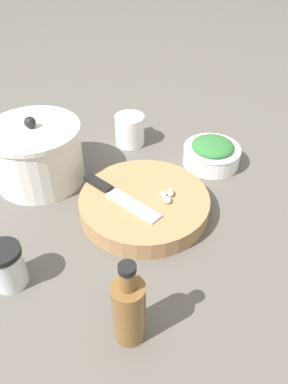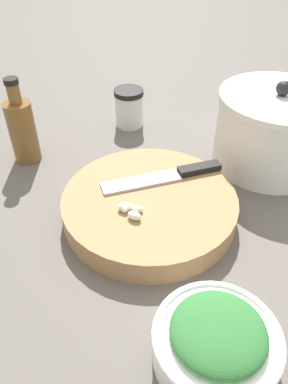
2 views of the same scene
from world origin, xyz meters
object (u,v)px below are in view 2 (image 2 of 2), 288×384
Objects in this scene: herb_bowl at (216,342)px; spice_jar at (129,108)px; stock_pot at (273,130)px; chef_knife at (170,175)px; cutting_board at (149,206)px; oil_bottle at (22,129)px; garlic_cloves at (130,210)px.

spice_jar is (-0.52, 0.31, 0.01)m from herb_bowl.
chef_knife is at bearing -104.32° from stock_pot.
spice_jar is at bearing 145.54° from cutting_board.
cutting_board is 3.35× the size of spice_jar.
stock_pot is at bearing 46.28° from oil_bottle.
herb_bowl is at bearing -5.02° from oil_bottle.
oil_bottle is at bearing -97.80° from spice_jar.
cutting_board is 0.31m from stock_pot.
oil_bottle is at bearing 174.98° from herb_bowl.
garlic_cloves is 0.30× the size of oil_bottle.
garlic_cloves is at bearing 164.36° from herb_bowl.
herb_bowl is 0.46m from stock_pot.
stock_pot reaches higher than chef_knife.
chef_knife is 0.12m from garlic_cloves.
stock_pot is (0.32, 0.11, 0.03)m from spice_jar.
spice_jar is at bearing 139.64° from garlic_cloves.
oil_bottle reaches higher than herb_bowl.
garlic_cloves is at bearing -80.20° from cutting_board.
garlic_cloves is 0.37m from spice_jar.
stock_pot is (0.04, 0.35, 0.03)m from garlic_cloves.
stock_pot reaches higher than spice_jar.
spice_jar reaches higher than cutting_board.
spice_jar reaches higher than herb_bowl.
garlic_cloves is 0.23× the size of stock_pot.
garlic_cloves is 0.34× the size of herb_bowl.
cutting_board is 1.40× the size of chef_knife.
spice_jar is at bearing 149.42° from herb_bowl.
spice_jar reaches higher than garlic_cloves.
herb_bowl is 0.60m from spice_jar.
stock_pot reaches higher than herb_bowl.
stock_pot is (0.35, 0.37, 0.00)m from oil_bottle.
chef_knife is 2.39× the size of spice_jar.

